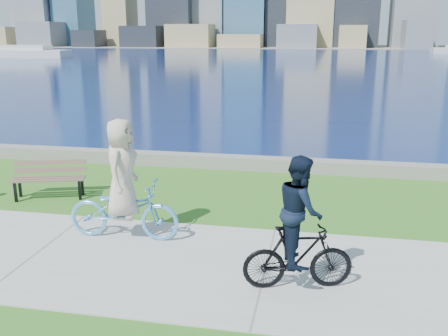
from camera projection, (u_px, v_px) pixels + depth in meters
The scene contains 9 objects.
ground at pixel (40, 252), 8.81m from camera, with size 320.00×320.00×0.00m, color #2B631A.
concrete_path at pixel (40, 251), 8.81m from camera, with size 80.00×3.50×0.02m, color #A0A19C.
seawall at pixel (153, 158), 14.64m from camera, with size 90.00×0.50×0.35m, color slate.
bay_water at pixel (291, 58), 77.03m from camera, with size 320.00×131.00×0.01m, color #0C1C4F.
far_shore at pixel (305, 47), 131.96m from camera, with size 320.00×30.00×0.12m, color slate.
ferry_near at pixel (25, 52), 77.24m from camera, with size 13.97×3.99×1.90m.
park_bench at pixel (49, 176), 11.62m from camera, with size 1.73×1.02×0.85m.
cyclist_woman at pixel (123, 195), 9.16m from camera, with size 0.80×2.12×2.26m.
cyclist_man at pixel (299, 234), 7.31m from camera, with size 0.85×1.71×2.05m.
Camera 1 is at (4.75, -7.35, 3.74)m, focal length 40.00 mm.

